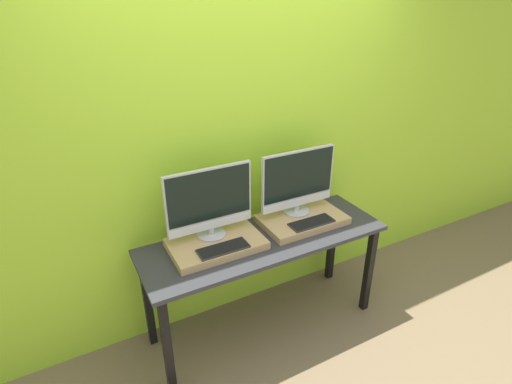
% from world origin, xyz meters
% --- Properties ---
extents(ground_plane, '(12.00, 12.00, 0.00)m').
position_xyz_m(ground_plane, '(0.00, 0.00, 0.00)').
color(ground_plane, '#756047').
extents(wall_back, '(8.00, 0.04, 2.60)m').
position_xyz_m(wall_back, '(0.00, 0.64, 1.30)').
color(wall_back, '#9ED12D').
rests_on(wall_back, ground_plane).
extents(workbench, '(1.68, 0.57, 0.77)m').
position_xyz_m(workbench, '(0.00, 0.28, 0.67)').
color(workbench, '#2D2D33').
rests_on(workbench, ground_plane).
extents(wooden_riser_left, '(0.59, 0.37, 0.05)m').
position_xyz_m(wooden_riser_left, '(-0.33, 0.33, 0.79)').
color(wooden_riser_left, tan).
rests_on(wooden_riser_left, workbench).
extents(monitor_left, '(0.57, 0.19, 0.47)m').
position_xyz_m(monitor_left, '(-0.33, 0.40, 1.06)').
color(monitor_left, '#B2B2B7').
rests_on(monitor_left, wooden_riser_left).
extents(keyboard_left, '(0.32, 0.12, 0.01)m').
position_xyz_m(keyboard_left, '(-0.33, 0.22, 0.82)').
color(keyboard_left, '#2D2D2D').
rests_on(keyboard_left, wooden_riser_left).
extents(wooden_riser_right, '(0.59, 0.37, 0.05)m').
position_xyz_m(wooden_riser_right, '(0.33, 0.33, 0.79)').
color(wooden_riser_right, tan).
rests_on(wooden_riser_right, workbench).
extents(monitor_right, '(0.57, 0.19, 0.47)m').
position_xyz_m(monitor_right, '(0.33, 0.40, 1.06)').
color(monitor_right, '#B2B2B7').
rests_on(monitor_right, wooden_riser_right).
extents(keyboard_right, '(0.32, 0.12, 0.01)m').
position_xyz_m(keyboard_right, '(0.33, 0.22, 0.82)').
color(keyboard_right, '#2D2D2D').
rests_on(keyboard_right, wooden_riser_right).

